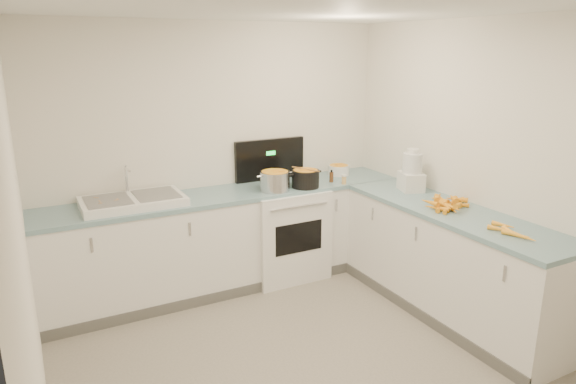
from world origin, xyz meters
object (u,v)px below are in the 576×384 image
black_pot (305,180)px  spice_jar (344,180)px  food_processor (412,173)px  steel_pot (275,182)px  extract_bottle (331,177)px  sink (133,201)px  mixing_bowl (339,170)px  stove (283,230)px

black_pot → spice_jar: bearing=-10.8°
food_processor → steel_pot: bearing=152.4°
steel_pot → extract_bottle: steel_pot is taller
sink → mixing_bowl: bearing=2.7°
steel_pot → mixing_bowl: bearing=16.0°
black_pot → mixing_bowl: black_pot is taller
spice_jar → extract_bottle: bearing=118.8°
steel_pot → spice_jar: (0.72, -0.10, -0.04)m
steel_pot → food_processor: food_processor is taller
sink → mixing_bowl: sink is taller
sink → steel_pot: size_ratio=3.04×
sink → extract_bottle: (1.95, -0.13, 0.01)m
mixing_bowl → spice_jar: 0.39m
stove → black_pot: 0.59m
spice_jar → food_processor: 0.67m
food_processor → extract_bottle: bearing=128.4°
steel_pot → sink: bearing=173.3°
sink → black_pot: size_ratio=3.22×
extract_bottle → food_processor: food_processor is taller
steel_pot → extract_bottle: size_ratio=2.78×
black_pot → extract_bottle: size_ratio=2.62×
food_processor → stove: bearing=143.5°
steel_pot → food_processor: size_ratio=0.70×
steel_pot → black_pot: steel_pot is taller
stove → black_pot: (0.17, -0.16, 0.54)m
stove → mixing_bowl: (0.74, 0.12, 0.52)m
stove → sink: bearing=179.4°
extract_bottle → food_processor: (0.50, -0.63, 0.12)m
sink → food_processor: 2.56m
stove → mixing_bowl: stove is taller
extract_bottle → black_pot: bearing=-171.5°
black_pot → extract_bottle: (0.33, 0.05, -0.02)m
sink → extract_bottle: 1.95m
spice_jar → food_processor: (0.43, -0.50, 0.13)m
stove → steel_pot: size_ratio=4.80×
stove → sink: (-1.45, 0.02, 0.50)m
mixing_bowl → black_pot: bearing=-153.9°
stove → spice_jar: size_ratio=16.92×
black_pot → food_processor: 1.01m
spice_jar → food_processor: food_processor is taller
stove → extract_bottle: (0.50, -0.11, 0.52)m
mixing_bowl → stove: bearing=-170.8°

